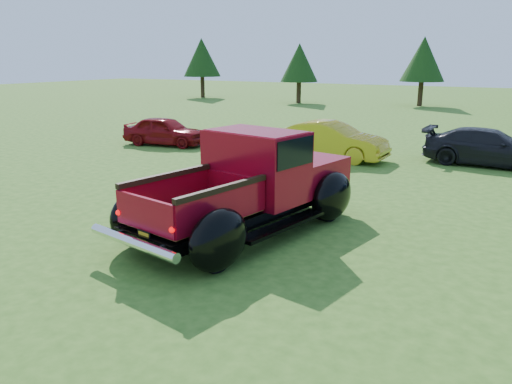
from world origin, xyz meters
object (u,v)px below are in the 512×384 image
(tree_far_west, at_px, (202,57))
(pickup_truck, at_px, (256,182))
(show_car_grey, at_px, (489,147))
(tree_mid_left, at_px, (423,59))
(tree_west, at_px, (299,63))
(show_car_yellow, at_px, (331,140))
(show_car_red, at_px, (165,131))

(tree_far_west, distance_m, pickup_truck, 36.40)
(tree_far_west, bearing_deg, show_car_grey, -37.81)
(tree_far_west, bearing_deg, tree_mid_left, 3.01)
(tree_west, height_order, tree_mid_left, tree_mid_left)
(tree_west, relative_size, show_car_grey, 1.10)
(tree_far_west, height_order, show_car_yellow, tree_far_west)
(tree_mid_left, xyz_separation_m, show_car_yellow, (1.50, -22.31, -2.72))
(tree_west, relative_size, tree_mid_left, 0.92)
(tree_far_west, height_order, tree_west, tree_far_west)
(tree_west, distance_m, pickup_truck, 30.50)
(tree_mid_left, relative_size, pickup_truck, 0.86)
(pickup_truck, height_order, show_car_yellow, pickup_truck)
(tree_far_west, distance_m, show_car_grey, 32.41)
(show_car_grey, bearing_deg, tree_mid_left, 18.57)
(tree_far_west, distance_m, tree_mid_left, 19.03)
(tree_far_west, distance_m, show_car_yellow, 29.71)
(pickup_truck, xyz_separation_m, show_car_grey, (3.69, 9.25, -0.37))
(tree_far_west, bearing_deg, tree_west, -5.71)
(tree_mid_left, distance_m, show_car_red, 23.70)
(tree_far_west, height_order, show_car_grey, tree_far_west)
(pickup_truck, bearing_deg, show_car_yellow, 110.36)
(tree_far_west, height_order, show_car_red, tree_far_west)
(tree_west, bearing_deg, tree_mid_left, 12.53)
(tree_far_west, relative_size, show_car_grey, 1.24)
(tree_mid_left, relative_size, show_car_red, 1.45)
(show_car_yellow, xyz_separation_m, show_car_grey, (5.00, 1.52, -0.05))
(pickup_truck, bearing_deg, show_car_red, 149.94)
(tree_mid_left, height_order, show_car_grey, tree_mid_left)
(tree_west, relative_size, pickup_truck, 0.79)
(tree_mid_left, distance_m, show_car_yellow, 22.52)
(tree_far_west, distance_m, tree_west, 10.06)
(show_car_yellow, height_order, show_car_grey, show_car_yellow)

